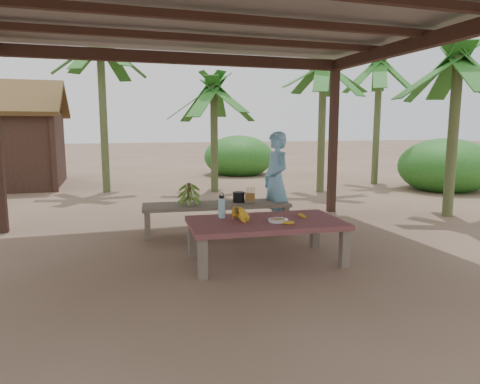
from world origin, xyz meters
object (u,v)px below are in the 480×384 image
object	(u,v)px
work_table	(265,226)
bench	(217,207)
water_flask	(222,207)
plate	(278,220)
ripe_banana_bunch	(236,214)
woman	(276,181)
cooking_pot	(239,197)

from	to	relation	value
work_table	bench	bearing A→B (deg)	101.31
bench	water_flask	xyz separation A→B (m)	(-0.24, -1.24, 0.24)
work_table	plate	xyz separation A→B (m)	(0.11, -0.12, 0.08)
bench	plate	xyz separation A→B (m)	(0.33, -1.66, 0.12)
ripe_banana_bunch	bench	bearing A→B (deg)	85.04
ripe_banana_bunch	water_flask	xyz separation A→B (m)	(-0.11, 0.24, 0.04)
bench	plate	size ratio (longest dim) A/B	9.56
plate	woman	distance (m)	1.79
woman	work_table	bearing A→B (deg)	-32.27
bench	plate	bearing A→B (deg)	-73.58
work_table	plate	size ratio (longest dim) A/B	7.90
ripe_banana_bunch	plate	size ratio (longest dim) A/B	1.24
ripe_banana_bunch	plate	bearing A→B (deg)	-22.06
plate	bench	bearing A→B (deg)	101.10
cooking_pot	woman	xyz separation A→B (m)	(0.61, -0.02, 0.24)
water_flask	cooking_pot	distance (m)	1.39
woman	plate	bearing A→B (deg)	-27.34
ripe_banana_bunch	woman	xyz separation A→B (m)	(1.09, 1.48, 0.18)
water_flask	bench	bearing A→B (deg)	78.92
bench	woman	xyz separation A→B (m)	(0.96, -0.00, 0.37)
work_table	cooking_pot	distance (m)	1.57
work_table	water_flask	world-z (taller)	water_flask
bench	ripe_banana_bunch	size ratio (longest dim) A/B	7.72
ripe_banana_bunch	work_table	bearing A→B (deg)	-11.06
plate	woman	xyz separation A→B (m)	(0.64, 1.66, 0.25)
work_table	water_flask	bearing A→B (deg)	149.59
water_flask	woman	distance (m)	1.73
ripe_banana_bunch	plate	xyz separation A→B (m)	(0.45, -0.18, -0.07)
woman	water_flask	bearing A→B (deg)	-50.61
ripe_banana_bunch	cooking_pot	distance (m)	1.57
water_flask	cooking_pot	world-z (taller)	water_flask
work_table	bench	size ratio (longest dim) A/B	0.83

